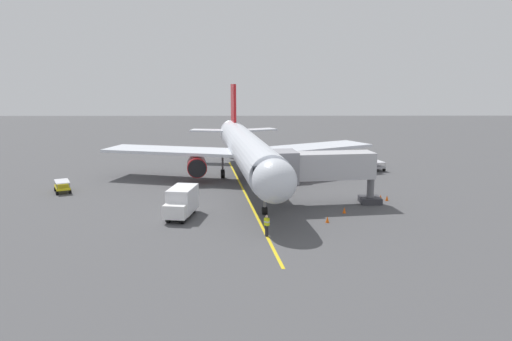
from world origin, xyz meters
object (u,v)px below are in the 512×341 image
safety_cone_nose_right (387,198)px  safety_cone_wing_port (344,210)px  belt_loader_portside (325,156)px  safety_cone_nose_left (381,197)px  box_truck_starboard_side (181,202)px  safety_cone_wing_starboard (327,219)px  baggage_cart_near_nose (62,186)px  jet_bridge (316,167)px  ground_crew_marshaller (267,225)px  baggage_cart_rear_apron (376,166)px  airplane (246,149)px  ground_crew_wing_walker (199,167)px

safety_cone_nose_right → safety_cone_wing_port: size_ratio=1.00×
safety_cone_wing_port → belt_loader_portside: bearing=-95.3°
safety_cone_nose_left → safety_cone_wing_port: bearing=45.4°
box_truck_starboard_side → safety_cone_wing_starboard: box_truck_starboard_side is taller
safety_cone_nose_right → baggage_cart_near_nose: bearing=-6.4°
jet_bridge → baggage_cart_near_nose: bearing=-11.6°
ground_crew_marshaller → baggage_cart_rear_apron: 31.30m
airplane → safety_cone_nose_right: (-14.35, 8.86, -3.73)m
box_truck_starboard_side → ground_crew_marshaller: bearing=144.6°
baggage_cart_near_nose → safety_cone_wing_port: bearing=164.0°
jet_bridge → belt_loader_portside: (-4.95, -25.40, -3.05)m
jet_bridge → ground_crew_marshaller: 10.89m
jet_bridge → safety_cone_wing_starboard: jet_bridge is taller
safety_cone_nose_right → airplane: bearing=-31.7°
baggage_cart_near_nose → safety_cone_wing_starboard: 29.26m
baggage_cart_rear_apron → safety_cone_nose_right: baggage_cart_rear_apron is taller
ground_crew_marshaller → belt_loader_portside: size_ratio=0.37×
jet_bridge → belt_loader_portside: bearing=-101.0°
jet_bridge → safety_cone_nose_left: jet_bridge is taller
jet_bridge → safety_cone_wing_starboard: 6.70m
jet_bridge → ground_crew_marshaller: size_ratio=6.74×
safety_cone_wing_port → box_truck_starboard_side: bearing=4.4°
baggage_cart_near_nose → belt_loader_portside: bearing=-147.8°
box_truck_starboard_side → baggage_cart_rear_apron: bearing=-136.7°
baggage_cart_near_nose → jet_bridge: bearing=168.4°
ground_crew_marshaller → ground_crew_wing_walker: same height
airplane → ground_crew_marshaller: airplane is taller
baggage_cart_near_nose → baggage_cart_rear_apron: same height
safety_cone_nose_left → safety_cone_nose_right: (-0.57, 0.24, 0.00)m
airplane → belt_loader_portside: size_ratio=8.76×
jet_bridge → ground_crew_wing_walker: jet_bridge is taller
airplane → box_truck_starboard_side: bearing=69.0°
airplane → ground_crew_marshaller: size_ratio=23.57×
jet_bridge → safety_cone_wing_port: (-2.32, 2.86, -3.49)m
ground_crew_marshaller → safety_cone_nose_left: (-11.94, -11.07, -0.61)m
safety_cone_wing_starboard → safety_cone_nose_right: bearing=-134.6°
safety_cone_wing_port → baggage_cart_rear_apron: bearing=-112.2°
baggage_cart_near_nose → safety_cone_wing_starboard: size_ratio=5.37×
ground_crew_marshaller → box_truck_starboard_side: box_truck_starboard_side is taller
safety_cone_wing_port → safety_cone_wing_starboard: size_ratio=1.00×
baggage_cart_near_nose → box_truck_starboard_side: bearing=146.6°
safety_cone_nose_left → safety_cone_wing_starboard: size_ratio=1.00×
ground_crew_wing_walker → safety_cone_wing_port: (-15.35, 18.53, -0.61)m
ground_crew_marshaller → box_truck_starboard_side: (7.38, -5.25, 0.50)m
ground_crew_marshaller → baggage_cart_near_nose: bearing=-34.1°
ground_crew_marshaller → belt_loader_portside: bearing=-106.0°
safety_cone_nose_right → safety_cone_wing_starboard: 10.28m
baggage_cart_near_nose → baggage_cart_rear_apron: size_ratio=1.03×
belt_loader_portside → box_truck_starboard_side: 34.12m
airplane → ground_crew_wing_walker: airplane is taller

